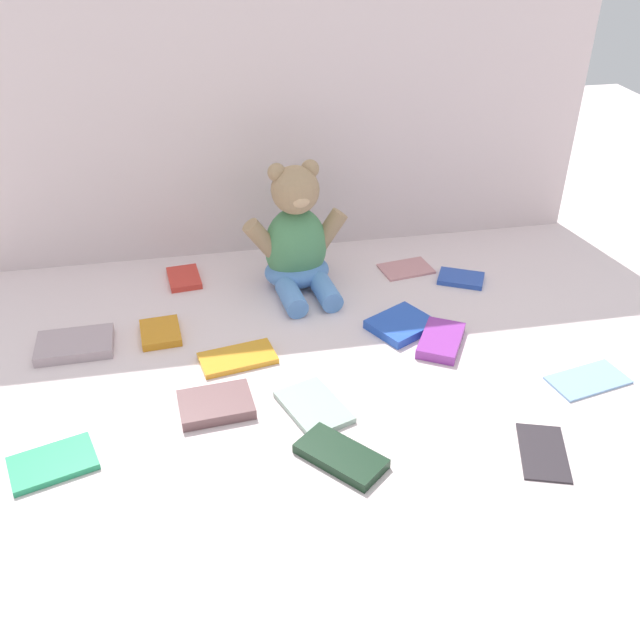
# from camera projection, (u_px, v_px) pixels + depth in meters

# --- Properties ---
(ground_plane) EXTENTS (3.20, 3.20, 0.00)m
(ground_plane) POSITION_uv_depth(u_px,v_px,m) (309.00, 336.00, 1.35)
(ground_plane) COLOR silver
(backdrop_drape) EXTENTS (1.42, 0.03, 0.72)m
(backdrop_drape) POSITION_uv_depth(u_px,v_px,m) (275.00, 92.00, 1.48)
(backdrop_drape) COLOR beige
(backdrop_drape) RESTS_ON ground_plane
(teddy_bear) EXTENTS (0.23, 0.21, 0.27)m
(teddy_bear) POSITION_uv_depth(u_px,v_px,m) (297.00, 242.00, 1.46)
(teddy_bear) COLOR #4C8C59
(teddy_bear) RESTS_ON ground_plane
(book_case_0) EXTENTS (0.12, 0.09, 0.01)m
(book_case_0) POSITION_uv_depth(u_px,v_px,m) (406.00, 268.00, 1.57)
(book_case_0) COLOR tan
(book_case_0) RESTS_ON ground_plane
(book_case_1) EXTENTS (0.12, 0.14, 0.02)m
(book_case_1) POSITION_uv_depth(u_px,v_px,m) (441.00, 340.00, 1.32)
(book_case_1) COLOR purple
(book_case_1) RESTS_ON ground_plane
(book_case_2) EXTENTS (0.11, 0.14, 0.01)m
(book_case_2) POSITION_uv_depth(u_px,v_px,m) (543.00, 451.00, 1.08)
(book_case_2) COLOR #2B252A
(book_case_2) RESTS_ON ground_plane
(book_case_3) EXTENTS (0.14, 0.10, 0.02)m
(book_case_3) POSITION_uv_depth(u_px,v_px,m) (75.00, 345.00, 1.31)
(book_case_3) COLOR #A69298
(book_case_3) RESTS_ON ground_plane
(book_case_4) EXTENTS (0.12, 0.10, 0.01)m
(book_case_4) POSITION_uv_depth(u_px,v_px,m) (461.00, 278.00, 1.53)
(book_case_4) COLOR #274AAA
(book_case_4) RESTS_ON ground_plane
(book_case_5) EXTENTS (0.15, 0.10, 0.01)m
(book_case_5) POSITION_uv_depth(u_px,v_px,m) (588.00, 379.00, 1.23)
(book_case_5) COLOR #7DA8D2
(book_case_5) RESTS_ON ground_plane
(book_case_6) EXTENTS (0.08, 0.10, 0.02)m
(book_case_6) POSITION_uv_depth(u_px,v_px,m) (161.00, 333.00, 1.35)
(book_case_6) COLOR orange
(book_case_6) RESTS_ON ground_plane
(book_case_7) EXTENTS (0.08, 0.10, 0.01)m
(book_case_7) POSITION_uv_depth(u_px,v_px,m) (184.00, 278.00, 1.53)
(book_case_7) COLOR red
(book_case_7) RESTS_ON ground_plane
(book_case_8) EXTENTS (0.15, 0.14, 0.02)m
(book_case_8) POSITION_uv_depth(u_px,v_px,m) (401.00, 325.00, 1.37)
(book_case_8) COLOR #224DB6
(book_case_8) RESTS_ON ground_plane
(book_case_9) EXTENTS (0.15, 0.10, 0.01)m
(book_case_9) POSITION_uv_depth(u_px,v_px,m) (238.00, 358.00, 1.28)
(book_case_9) COLOR orange
(book_case_9) RESTS_ON ground_plane
(book_case_10) EXTENTS (0.13, 0.10, 0.02)m
(book_case_10) POSITION_uv_depth(u_px,v_px,m) (216.00, 405.00, 1.16)
(book_case_10) COLOR brown
(book_case_10) RESTS_ON ground_plane
(book_case_11) EXTENTS (0.14, 0.12, 0.01)m
(book_case_11) POSITION_uv_depth(u_px,v_px,m) (53.00, 463.00, 1.06)
(book_case_11) COLOR #248F5E
(book_case_11) RESTS_ON ground_plane
(book_case_12) EXTENTS (0.14, 0.15, 0.02)m
(book_case_12) POSITION_uv_depth(u_px,v_px,m) (341.00, 456.00, 1.06)
(book_case_12) COLOR black
(book_case_12) RESTS_ON ground_plane
(book_case_13) EXTENTS (0.13, 0.15, 0.01)m
(book_case_13) POSITION_uv_depth(u_px,v_px,m) (314.00, 407.00, 1.17)
(book_case_13) COLOR #89A595
(book_case_13) RESTS_ON ground_plane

